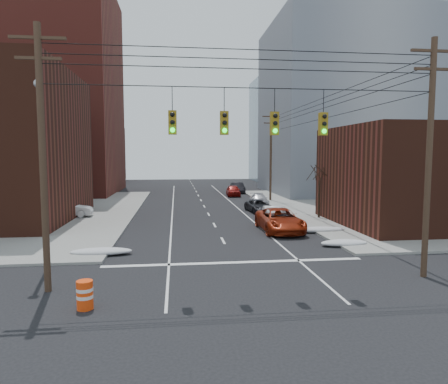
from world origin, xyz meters
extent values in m
plane|color=black|center=(0.00, 0.00, 0.00)|extent=(160.00, 160.00, 0.00)
cube|color=gray|center=(27.00, 27.00, 0.07)|extent=(40.00, 40.00, 0.15)
cube|color=maroon|center=(-24.00, 48.00, 15.00)|extent=(24.00, 20.00, 30.00)
cube|color=#482115|center=(-26.00, 74.00, 6.00)|extent=(22.00, 18.00, 12.00)
cube|color=gray|center=(22.00, 44.00, 12.50)|extent=(22.00, 20.00, 25.00)
cube|color=gray|center=(24.00, 70.00, 11.00)|extent=(20.00, 18.00, 22.00)
cube|color=#482115|center=(18.00, 16.00, 4.00)|extent=(16.00, 12.00, 8.00)
cylinder|color=#473323|center=(-8.50, 3.00, 5.50)|extent=(0.28, 0.28, 11.00)
cube|color=#473323|center=(-8.50, 3.00, 10.40)|extent=(2.20, 0.12, 0.12)
cube|color=#473323|center=(-8.50, 3.00, 9.60)|extent=(1.80, 0.12, 0.12)
cylinder|color=#473323|center=(8.50, 3.00, 5.50)|extent=(0.28, 0.28, 11.00)
cube|color=#473323|center=(8.50, 3.00, 10.40)|extent=(2.20, 0.12, 0.12)
cube|color=#473323|center=(8.50, 3.00, 9.60)|extent=(1.80, 0.12, 0.12)
cylinder|color=#473323|center=(8.50, 34.00, 5.50)|extent=(0.28, 0.28, 11.00)
cube|color=#473323|center=(8.50, 34.00, 10.40)|extent=(2.20, 0.12, 0.12)
cube|color=#473323|center=(8.50, 34.00, 9.60)|extent=(1.80, 0.12, 0.12)
cylinder|color=black|center=(0.00, 3.00, 8.60)|extent=(17.00, 0.04, 0.04)
cylinder|color=black|center=(-3.20, 3.00, 8.10)|extent=(0.03, 0.03, 1.00)
cube|color=olive|center=(-3.20, 3.00, 7.10)|extent=(0.35, 0.30, 1.00)
sphere|color=black|center=(-3.20, 2.83, 7.42)|extent=(0.20, 0.20, 0.20)
sphere|color=black|center=(-3.20, 2.83, 7.10)|extent=(0.20, 0.20, 0.20)
sphere|color=#0CE526|center=(-3.20, 2.83, 6.78)|extent=(0.20, 0.20, 0.20)
cylinder|color=black|center=(-1.00, 3.00, 8.10)|extent=(0.03, 0.03, 1.00)
cube|color=olive|center=(-1.00, 3.00, 7.10)|extent=(0.35, 0.30, 1.00)
sphere|color=black|center=(-1.00, 2.83, 7.42)|extent=(0.20, 0.20, 0.20)
sphere|color=black|center=(-1.00, 2.83, 7.10)|extent=(0.20, 0.20, 0.20)
sphere|color=#0CE526|center=(-1.00, 2.83, 6.78)|extent=(0.20, 0.20, 0.20)
cylinder|color=black|center=(1.20, 3.00, 8.10)|extent=(0.03, 0.03, 1.00)
cube|color=olive|center=(1.20, 3.00, 7.10)|extent=(0.35, 0.30, 1.00)
sphere|color=black|center=(1.20, 2.83, 7.42)|extent=(0.20, 0.20, 0.20)
sphere|color=black|center=(1.20, 2.83, 7.10)|extent=(0.20, 0.20, 0.20)
sphere|color=#0CE526|center=(1.20, 2.83, 6.78)|extent=(0.20, 0.20, 0.20)
cylinder|color=black|center=(3.40, 3.00, 8.10)|extent=(0.03, 0.03, 1.00)
cube|color=olive|center=(3.40, 3.00, 7.10)|extent=(0.35, 0.30, 1.00)
sphere|color=black|center=(3.40, 2.83, 7.42)|extent=(0.20, 0.20, 0.20)
sphere|color=black|center=(3.40, 2.83, 7.10)|extent=(0.20, 0.20, 0.20)
sphere|color=#0CE526|center=(3.40, 2.83, 6.78)|extent=(0.20, 0.20, 0.20)
cylinder|color=gray|center=(-9.50, 6.00, 4.50)|extent=(0.18, 0.18, 9.00)
sphere|color=gray|center=(-9.50, 6.00, 9.10)|extent=(0.44, 0.44, 0.44)
cylinder|color=black|center=(9.60, 20.00, 1.75)|extent=(0.20, 0.20, 3.50)
cylinder|color=black|center=(9.98, 20.12, 4.07)|extent=(0.27, 0.82, 1.19)
cylinder|color=black|center=(9.82, 20.57, 4.16)|extent=(1.17, 0.54, 1.38)
cylinder|color=black|center=(9.17, 20.74, 4.19)|extent=(1.44, 1.00, 1.48)
cylinder|color=black|center=(9.20, 20.06, 4.07)|extent=(0.17, 0.84, 1.19)
cylinder|color=black|center=(9.15, 19.58, 4.16)|extent=(0.82, 0.99, 1.40)
cylinder|color=black|center=(9.66, 19.15, 4.19)|extent=(1.74, 0.21, 1.43)
cylinder|color=black|center=(9.93, 19.77, 4.07)|extent=(0.48, 0.73, 1.20)
ellipsoid|color=silver|center=(-7.40, 9.00, 0.21)|extent=(3.50, 1.08, 0.42)
ellipsoid|color=silver|center=(7.40, 9.50, 0.21)|extent=(3.00, 1.08, 0.42)
ellipsoid|color=silver|center=(7.40, 14.00, 0.21)|extent=(4.00, 1.08, 0.42)
imported|color=maroon|center=(4.63, 14.76, 0.85)|extent=(2.82, 6.11, 1.70)
imported|color=#ABAAAF|center=(4.89, 14.93, 0.65)|extent=(1.93, 3.97, 1.31)
imported|color=silver|center=(4.80, 17.15, 0.77)|extent=(2.22, 4.86, 1.54)
imported|color=black|center=(5.15, 24.98, 0.61)|extent=(2.44, 4.57, 1.22)
imported|color=silver|center=(6.40, 30.65, 0.62)|extent=(1.87, 4.32, 1.24)
imported|color=maroon|center=(4.80, 40.69, 0.76)|extent=(2.07, 4.58, 1.52)
imported|color=black|center=(6.14, 45.41, 0.79)|extent=(1.71, 4.80, 1.58)
imported|color=silver|center=(-12.82, 22.93, 0.85)|extent=(4.32, 1.73, 1.40)
imported|color=#A4A4A9|center=(-15.30, 27.68, 0.88)|extent=(5.70, 3.72, 1.46)
imported|color=black|center=(-16.11, 20.31, 0.83)|extent=(5.07, 3.71, 1.36)
imported|color=#AFAFB4|center=(-18.94, 30.77, 0.78)|extent=(3.96, 2.88, 1.25)
cylinder|color=#F6400C|center=(-6.50, 0.79, 0.54)|extent=(0.71, 0.71, 1.08)
cylinder|color=white|center=(-6.50, 0.79, 0.76)|extent=(0.72, 0.72, 0.13)
cylinder|color=white|center=(-6.50, 0.79, 0.49)|extent=(0.72, 0.72, 0.13)
camera|label=1|loc=(-3.07, -14.16, 5.75)|focal=32.00mm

